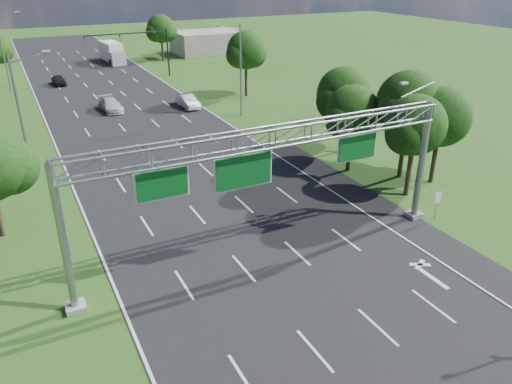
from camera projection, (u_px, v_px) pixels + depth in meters
ground at (172, 160)px, 44.42m from camera, size 220.00×220.00×0.00m
road at (172, 160)px, 44.42m from camera, size 18.00×180.00×0.02m
road_flare at (380, 209)px, 35.63m from camera, size 3.00×30.00×0.02m
sign_gantry at (274, 147)px, 27.07m from camera, size 23.50×1.00×9.56m
regulatory_sign at (437, 200)px, 33.45m from camera, size 0.60×0.08×2.10m
traffic_signal at (144, 43)px, 73.65m from camera, size 12.21×0.24×7.00m
streetlight_l_near at (23, 115)px, 37.45m from camera, size 2.97×0.22×10.16m
streetlight_l_far at (4, 49)px, 65.80m from camera, size 2.97×0.22×10.16m
streetlight_r_mid at (239, 66)px, 54.79m from camera, size 2.97×0.22×10.16m
tree_cluster_right at (390, 111)px, 39.48m from camera, size 9.91×14.60×8.68m
tree_verge_rd at (246, 52)px, 63.23m from camera, size 5.76×4.80×8.28m
tree_verge_re at (161, 30)px, 86.90m from camera, size 5.76×4.80×7.84m
building_right at (207, 42)px, 95.51m from camera, size 12.00×9.00×4.00m
car_queue_a at (111, 105)px, 58.69m from camera, size 2.27×5.11×1.46m
car_queue_c at (59, 80)px, 71.04m from camera, size 1.87×4.08×1.36m
car_queue_d at (188, 101)px, 60.06m from camera, size 1.70×4.61×1.51m
box_truck at (113, 53)px, 87.03m from camera, size 3.13×8.85×3.27m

